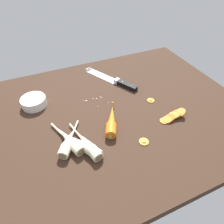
{
  "coord_description": "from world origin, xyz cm",
  "views": [
    {
      "loc": [
        -25.41,
        -59.9,
        59.26
      ],
      "look_at": [
        0.0,
        -2.0,
        1.5
      ],
      "focal_mm": 32.2,
      "sensor_mm": 36.0,
      "label": 1
    }
  ],
  "objects_px": {
    "prep_bowl": "(34,102)",
    "carrot_slice_stray_mid": "(151,100)",
    "carrot_slice_stray_near": "(144,141)",
    "parsnip_front": "(68,143)",
    "whole_carrot": "(112,121)",
    "carrot_slice_stack": "(173,116)",
    "chefs_knife": "(108,78)",
    "parsnip_back": "(70,141)",
    "parsnip_mid_left": "(84,146)",
    "parsnip_mid_right": "(88,145)"
  },
  "relations": [
    {
      "from": "parsnip_mid_right",
      "to": "carrot_slice_stray_near",
      "type": "relative_size",
      "value": 5.68
    },
    {
      "from": "parsnip_mid_left",
      "to": "carrot_slice_stack",
      "type": "xyz_separation_m",
      "value": [
        0.39,
        0.01,
        -0.01
      ]
    },
    {
      "from": "parsnip_back",
      "to": "carrot_slice_stray_mid",
      "type": "xyz_separation_m",
      "value": [
        0.41,
        0.1,
        -0.02
      ]
    },
    {
      "from": "chefs_knife",
      "to": "prep_bowl",
      "type": "xyz_separation_m",
      "value": [
        -0.39,
        -0.07,
        0.01
      ]
    },
    {
      "from": "whole_carrot",
      "to": "carrot_slice_stack",
      "type": "bearing_deg",
      "value": -15.04
    },
    {
      "from": "parsnip_mid_right",
      "to": "parsnip_back",
      "type": "distance_m",
      "value": 0.07
    },
    {
      "from": "chefs_knife",
      "to": "carrot_slice_stack",
      "type": "distance_m",
      "value": 0.41
    },
    {
      "from": "parsnip_back",
      "to": "carrot_slice_stack",
      "type": "bearing_deg",
      "value": -4.59
    },
    {
      "from": "whole_carrot",
      "to": "parsnip_front",
      "type": "bearing_deg",
      "value": -168.97
    },
    {
      "from": "carrot_slice_stray_near",
      "to": "parsnip_front",
      "type": "bearing_deg",
      "value": 160.5
    },
    {
      "from": "whole_carrot",
      "to": "parsnip_back",
      "type": "bearing_deg",
      "value": -169.5
    },
    {
      "from": "carrot_slice_stray_near",
      "to": "parsnip_mid_right",
      "type": "bearing_deg",
      "value": 164.81
    },
    {
      "from": "whole_carrot",
      "to": "carrot_slice_stack",
      "type": "relative_size",
      "value": 1.59
    },
    {
      "from": "whole_carrot",
      "to": "parsnip_back",
      "type": "xyz_separation_m",
      "value": [
        -0.18,
        -0.03,
        -0.0
      ]
    },
    {
      "from": "whole_carrot",
      "to": "carrot_slice_stray_mid",
      "type": "relative_size",
      "value": 5.49
    },
    {
      "from": "whole_carrot",
      "to": "carrot_slice_stray_near",
      "type": "relative_size",
      "value": 5.11
    },
    {
      "from": "parsnip_mid_left",
      "to": "parsnip_front",
      "type": "bearing_deg",
      "value": 144.23
    },
    {
      "from": "prep_bowl",
      "to": "parsnip_back",
      "type": "bearing_deg",
      "value": -72.45
    },
    {
      "from": "parsnip_mid_right",
      "to": "chefs_knife",
      "type": "bearing_deg",
      "value": 58.29
    },
    {
      "from": "whole_carrot",
      "to": "prep_bowl",
      "type": "height_order",
      "value": "whole_carrot"
    },
    {
      "from": "parsnip_back",
      "to": "chefs_knife",
      "type": "bearing_deg",
      "value": 49.78
    },
    {
      "from": "whole_carrot",
      "to": "parsnip_mid_left",
      "type": "relative_size",
      "value": 0.91
    },
    {
      "from": "parsnip_mid_left",
      "to": "carrot_slice_stray_near",
      "type": "relative_size",
      "value": 5.6
    },
    {
      "from": "carrot_slice_stray_mid",
      "to": "parsnip_mid_right",
      "type": "bearing_deg",
      "value": -157.61
    },
    {
      "from": "chefs_knife",
      "to": "parsnip_mid_right",
      "type": "bearing_deg",
      "value": -121.71
    },
    {
      "from": "parsnip_mid_left",
      "to": "parsnip_mid_right",
      "type": "distance_m",
      "value": 0.01
    },
    {
      "from": "prep_bowl",
      "to": "carrot_slice_stack",
      "type": "bearing_deg",
      "value": -31.65
    },
    {
      "from": "parsnip_front",
      "to": "parsnip_back",
      "type": "distance_m",
      "value": 0.01
    },
    {
      "from": "chefs_knife",
      "to": "carrot_slice_stray_near",
      "type": "relative_size",
      "value": 8.72
    },
    {
      "from": "parsnip_mid_left",
      "to": "parsnip_mid_right",
      "type": "xyz_separation_m",
      "value": [
        0.01,
        -0.0,
        0.0
      ]
    },
    {
      "from": "parsnip_back",
      "to": "carrot_slice_stray_mid",
      "type": "bearing_deg",
      "value": 14.18
    },
    {
      "from": "carrot_slice_stack",
      "to": "parsnip_front",
      "type": "bearing_deg",
      "value": 175.98
    },
    {
      "from": "chefs_knife",
      "to": "parsnip_mid_left",
      "type": "distance_m",
      "value": 0.47
    },
    {
      "from": "parsnip_back",
      "to": "parsnip_mid_right",
      "type": "bearing_deg",
      "value": -38.39
    },
    {
      "from": "whole_carrot",
      "to": "parsnip_front",
      "type": "height_order",
      "value": "whole_carrot"
    },
    {
      "from": "parsnip_front",
      "to": "parsnip_mid_left",
      "type": "xyz_separation_m",
      "value": [
        0.05,
        -0.04,
        -0.0
      ]
    },
    {
      "from": "prep_bowl",
      "to": "carrot_slice_stray_mid",
      "type": "bearing_deg",
      "value": -20.22
    },
    {
      "from": "parsnip_back",
      "to": "whole_carrot",
      "type": "bearing_deg",
      "value": 10.5
    },
    {
      "from": "chefs_knife",
      "to": "parsnip_front",
      "type": "distance_m",
      "value": 0.47
    },
    {
      "from": "chefs_knife",
      "to": "carrot_slice_stray_near",
      "type": "distance_m",
      "value": 0.45
    },
    {
      "from": "parsnip_front",
      "to": "parsnip_mid_left",
      "type": "relative_size",
      "value": 0.8
    },
    {
      "from": "parsnip_back",
      "to": "carrot_slice_stray_mid",
      "type": "relative_size",
      "value": 5.71
    },
    {
      "from": "whole_carrot",
      "to": "prep_bowl",
      "type": "relative_size",
      "value": 1.71
    },
    {
      "from": "parsnip_front",
      "to": "parsnip_mid_right",
      "type": "height_order",
      "value": "same"
    },
    {
      "from": "chefs_knife",
      "to": "parsnip_back",
      "type": "relative_size",
      "value": 1.64
    },
    {
      "from": "whole_carrot",
      "to": "prep_bowl",
      "type": "xyz_separation_m",
      "value": [
        -0.27,
        0.25,
        0.0
      ]
    },
    {
      "from": "parsnip_mid_left",
      "to": "carrot_slice_stray_mid",
      "type": "bearing_deg",
      "value": 21.27
    },
    {
      "from": "carrot_slice_stray_near",
      "to": "carrot_slice_stray_mid",
      "type": "bearing_deg",
      "value": 52.45
    },
    {
      "from": "parsnip_mid_left",
      "to": "carrot_slice_stray_near",
      "type": "height_order",
      "value": "parsnip_mid_left"
    },
    {
      "from": "parsnip_mid_right",
      "to": "carrot_slice_stack",
      "type": "distance_m",
      "value": 0.38
    }
  ]
}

